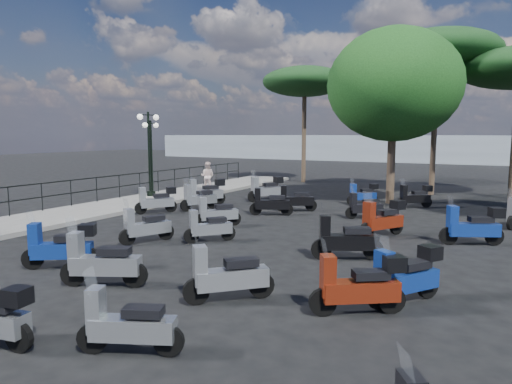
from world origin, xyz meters
The scene contains 31 objects.
ground centered at (0.00, 0.00, 0.00)m, with size 120.00×120.00×0.00m, color black.
sidewalk centered at (-6.50, 3.00, 0.07)m, with size 3.00×30.00×0.15m, color #5E5D5A.
railing centered at (-7.80, 2.80, 0.90)m, with size 0.04×26.04×1.10m.
lamp_post_1 centered at (-7.09, 6.16, 2.46)m, with size 0.49×1.17×4.05m.
lamp_post_2 centered at (-7.05, 6.28, 2.23)m, with size 0.30×1.07×3.64m.
pedestrian_far centered at (-5.89, 9.34, 0.91)m, with size 0.74×0.58×1.52m, color beige.
scooter_2 centered at (-1.00, -3.81, 0.52)m, with size 1.52×1.13×1.39m.
scooter_3 centered at (-4.09, 3.13, 0.51)m, with size 1.14×1.45×1.35m.
scooter_4 centered at (-3.04, 4.54, 0.48)m, with size 0.95×1.60×1.39m.
scooter_5 centered at (-3.59, 5.85, 0.56)m, with size 1.25×1.62×1.49m.
scooter_7 centered at (0.82, -4.28, 0.50)m, with size 1.69×0.97×1.45m.
scooter_8 centered at (-1.02, -0.91, 0.46)m, with size 0.88×1.56×1.33m.
scooter_9 centered at (0.52, 0.04, 0.43)m, with size 1.08×1.25×1.24m.
scooter_10 centered at (0.60, 6.18, 0.47)m, with size 1.53×0.96×1.35m.
scooter_11 centered at (-1.76, 8.17, 0.56)m, with size 1.20×1.63×1.48m.
scooter_13 centered at (3.54, -3.76, 0.49)m, with size 1.32×1.32×1.40m.
scooter_14 centered at (-0.51, 2.03, 0.45)m, with size 1.18×1.28×1.31m.
scooter_15 centered at (0.13, 4.83, 0.47)m, with size 1.58×0.92×1.35m.
scooter_16 centered at (3.40, -6.21, 0.43)m, with size 1.47×0.80×1.24m.
scooter_17 centered at (5.89, -3.21, 0.52)m, with size 1.51×1.11×1.37m.
scooter_18 centered at (4.61, 0.09, 0.50)m, with size 1.66×0.99×1.44m.
scooter_19 centered at (4.82, 3.18, 0.54)m, with size 1.09×1.62×1.43m.
scooter_20 centered at (3.52, 5.93, 0.43)m, with size 1.29×1.02×1.23m.
scooter_21 centered at (2.54, 9.28, 0.46)m, with size 1.18×1.18×1.21m.
scooter_24 centered at (6.51, -2.28, 0.51)m, with size 1.10×1.51×1.36m.
scooter_25 centered at (7.32, 3.31, 0.54)m, with size 1.67×1.00×1.43m.
scooter_27 centered at (4.75, 9.39, 0.48)m, with size 1.35×1.10×1.27m.
broadleaf_tree centered at (3.51, 10.27, 5.29)m, with size 5.89×5.89×7.80m.
pine_0 centered at (4.76, 14.38, 7.23)m, with size 6.05×6.05×8.32m.
pine_2 centered at (-3.54, 17.01, 6.46)m, with size 5.45×5.45×7.44m.
distant_hills centered at (0.00, 45.00, 1.50)m, with size 70.00×8.00×3.00m, color gray.
Camera 1 is at (7.95, -10.77, 3.13)m, focal length 32.00 mm.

